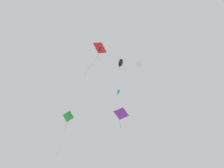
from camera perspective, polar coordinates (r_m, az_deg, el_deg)
name	(u,v)px	position (r m, az deg, el deg)	size (l,w,h in m)	color
kite_delta_far_centre	(100,48)	(39.93, -3.62, 10.44)	(4.13, 3.39, 8.18)	red
kite_diamond_near_left	(68,116)	(41.90, -12.68, -9.27)	(2.55, 1.18, 9.05)	green
kite_fish_mid_left	(121,63)	(38.11, 2.54, 6.22)	(1.44, 1.55, 2.22)	black
kite_delta_near_right	(121,114)	(45.39, 2.71, -8.69)	(3.42, 2.05, 4.23)	purple
kite_fish_highest	(118,92)	(52.62, 1.87, -2.34)	(1.40, 1.20, 7.05)	#1EB2C6
kite_diamond_low_drifter	(139,64)	(43.53, 7.92, 5.69)	(2.06, 0.62, 2.34)	white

